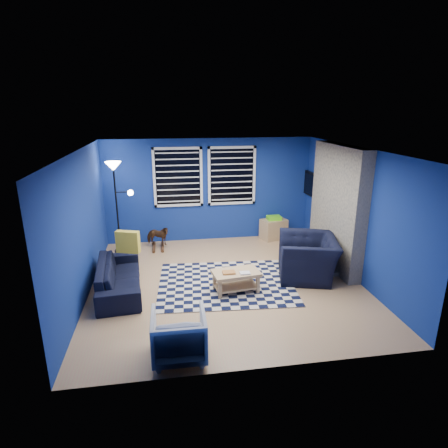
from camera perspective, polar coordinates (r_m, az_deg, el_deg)
name	(u,v)px	position (r m, az deg, el deg)	size (l,w,h in m)	color
floor	(226,282)	(7.22, 0.29, -8.87)	(5.00, 5.00, 0.00)	tan
ceiling	(226,150)	(6.51, 0.33, 11.26)	(5.00, 5.00, 0.00)	white
wall_back	(209,190)	(9.16, -2.25, 5.13)	(5.00, 5.00, 0.00)	navy
wall_left	(82,226)	(6.83, -20.85, -0.33)	(5.00, 5.00, 0.00)	navy
wall_right	(355,214)	(7.57, 19.34, 1.50)	(5.00, 5.00, 0.00)	navy
fireplace	(336,210)	(7.95, 16.74, 2.08)	(0.65, 2.00, 2.50)	gray
window_left	(178,177)	(9.00, -7.03, 7.06)	(1.17, 0.06, 1.42)	black
window_right	(232,176)	(9.14, 1.21, 7.34)	(1.17, 0.06, 1.42)	black
tv	(313,185)	(9.27, 13.39, 5.76)	(0.07, 1.00, 0.58)	black
rug	(226,283)	(7.17, 0.24, -8.99)	(2.50, 2.00, 0.02)	black
sofa	(119,277)	(7.07, -15.69, -7.72)	(0.73, 1.86, 0.54)	black
armchair_big	(308,257)	(7.51, 12.64, -4.95)	(1.07, 1.22, 0.79)	black
armchair_bent	(179,335)	(5.17, -6.88, -16.43)	(0.70, 0.72, 0.66)	gray
rocking_horse	(158,236)	(8.90, -10.09, -1.80)	(0.57, 0.26, 0.48)	#412315
coffee_table	(236,277)	(6.76, 1.83, -8.10)	(0.88, 0.58, 0.42)	tan
cabinet	(274,229)	(9.50, 7.56, -0.72)	(0.70, 0.57, 0.60)	tan
floor_lamp	(115,179)	(8.55, -16.22, 6.61)	(0.56, 0.35, 2.07)	black
throw_pillow	(128,242)	(7.32, -14.44, -2.65)	(0.44, 0.13, 0.42)	gold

